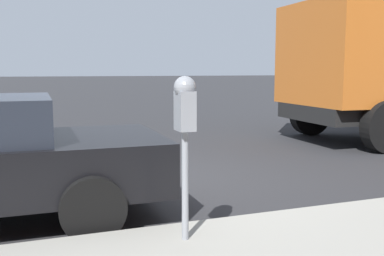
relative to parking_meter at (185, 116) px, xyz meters
name	(u,v)px	position (x,y,z in m)	size (l,w,h in m)	color
ground_plane	(135,184)	(2.63, -0.15, -1.24)	(220.00, 220.00, 0.00)	#2B2B2D
parking_meter	(185,116)	(0.00, 0.00, 0.00)	(0.21, 0.19, 1.44)	gray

